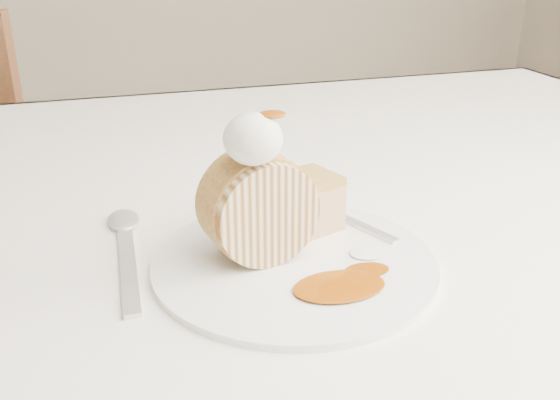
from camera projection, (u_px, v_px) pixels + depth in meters
name	position (u px, v px, depth m)	size (l,w,h in m)	color
table	(264.00, 243.00, 0.77)	(1.40, 0.90, 0.75)	white
plate	(294.00, 262.00, 0.54)	(0.25, 0.25, 0.01)	white
roulade_slice	(259.00, 208.00, 0.53)	(0.09, 0.09, 0.05)	beige
cake_chunk	(307.00, 206.00, 0.59)	(0.05, 0.05, 0.05)	tan
whipped_cream	(253.00, 139.00, 0.48)	(0.05, 0.05, 0.04)	white
caramel_drizzle	(272.00, 108.00, 0.48)	(0.02, 0.02, 0.01)	#853B05
caramel_pool	(339.00, 286.00, 0.49)	(0.08, 0.05, 0.00)	#853B05
fork	(354.00, 223.00, 0.60)	(0.02, 0.15, 0.00)	silver
spoon	(129.00, 269.00, 0.53)	(0.03, 0.18, 0.00)	silver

